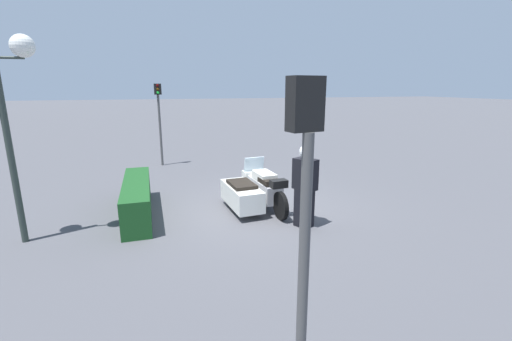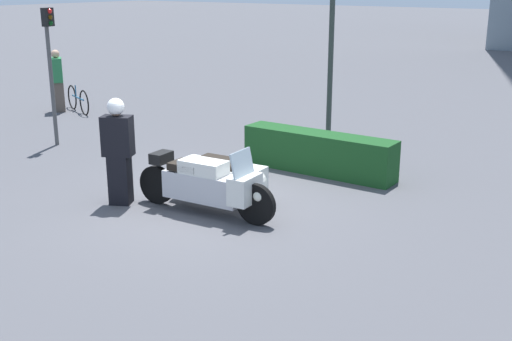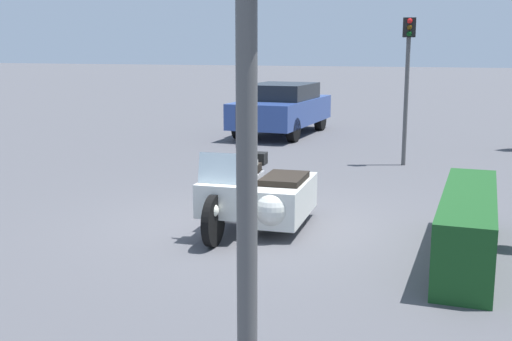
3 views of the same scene
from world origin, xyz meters
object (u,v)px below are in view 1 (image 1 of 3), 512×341
Objects in this scene: officer_rider at (305,184)px; traffic_light_near at (159,112)px; police_motorcycle at (251,190)px; hedge_bush_curbside at (137,198)px; traffic_light_far at (303,213)px.

traffic_light_near reaches higher than officer_rider.
police_motorcycle is 2.78m from hedge_bush_curbside.
traffic_light_far is (-5.67, 1.26, 1.59)m from police_motorcycle.
traffic_light_far reaches higher than hedge_bush_curbside.
officer_rider is at bearing -118.01° from hedge_bush_curbside.
traffic_light_far is at bearing -142.52° from officer_rider.
hedge_bush_curbside is at bearing 78.00° from police_motorcycle.
officer_rider is at bearing -35.16° from traffic_light_far.
traffic_light_near is (5.28, -0.81, 1.67)m from hedge_bush_curbside.
hedge_bush_curbside is 1.02× the size of traffic_light_far.
traffic_light_near reaches higher than traffic_light_far.
hedge_bush_curbside is 5.60m from traffic_light_near.
officer_rider is at bearing 17.96° from traffic_light_near.
traffic_light_far is at bearing 0.61° from traffic_light_near.
police_motorcycle is 1.44× the size of officer_rider.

